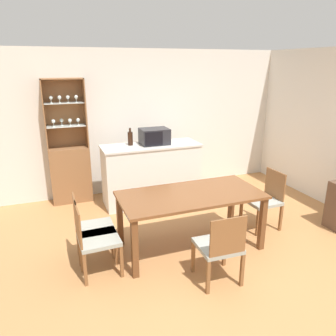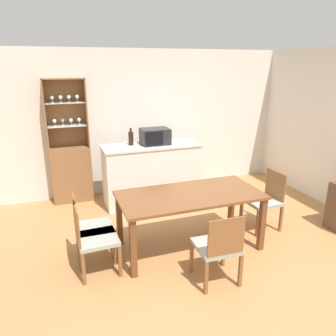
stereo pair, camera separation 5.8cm
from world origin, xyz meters
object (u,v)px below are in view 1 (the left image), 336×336
Objects in this scene: microwave at (154,136)px; wine_bottle at (130,138)px; dining_chair_side_left_far at (91,228)px; dining_chair_side_left_near at (95,239)px; dining_chair_head_near at (220,247)px; dining_table at (191,201)px; display_cabinet at (70,165)px; dining_chair_side_right_far at (264,199)px.

wine_bottle reaches higher than microwave.
dining_chair_side_left_far is at bearing -120.03° from wine_bottle.
dining_chair_side_left_far is 2.95× the size of wine_bottle.
dining_chair_head_near is at bearing 60.73° from dining_chair_side_left_near.
microwave is (1.29, 1.48, 0.72)m from dining_chair_side_left_far.
dining_chair_side_left_far is 1.81× the size of microwave.
dining_chair_side_left_near is at bearing -173.90° from dining_table.
dining_chair_head_near is at bearing -91.40° from microwave.
display_cabinet is 2.47× the size of dining_chair_side_left_far.
wine_bottle is at bearing 99.86° from dining_chair_head_near.
dining_chair_side_right_far is 2.48m from dining_chair_side_left_near.
dining_chair_side_left_near is (-1.23, 0.64, 0.00)m from dining_chair_head_near.
microwave is (1.36, -0.51, 0.50)m from display_cabinet.
wine_bottle is at bearing 151.81° from dining_chair_side_left_near.
display_cabinet is at bearing 121.53° from dining_table.
dining_chair_side_left_far is at bearing 178.12° from dining_chair_side_left_near.
dining_table is at bearing 94.22° from dining_chair_side_left_near.
dining_chair_head_near is 2.48m from microwave.
microwave is (0.06, 2.38, 0.72)m from dining_chair_head_near.
dining_chair_side_left_near is at bearing -116.31° from wine_bottle.
display_cabinet reaches higher than dining_table.
dining_table is 1.78m from wine_bottle.
wine_bottle is (0.89, 1.55, 0.70)m from dining_chair_side_left_far.
wine_bottle is (0.89, 1.81, 0.70)m from dining_chair_side_left_near.
dining_chair_side_right_far is (1.23, 0.90, 0.00)m from dining_chair_head_near.
dining_table is at bearing 91.93° from dining_chair_head_near.
dining_chair_side_left_near reaches higher than dining_table.
dining_chair_head_near is 1.53m from dining_chair_side_right_far.
display_cabinet is 3.22m from dining_chair_side_right_far.
dining_chair_side_right_far is at bearing 38.21° from dining_chair_head_near.
dining_chair_head_near is 1.52m from dining_chair_side_left_far.
dining_chair_side_right_far is at bearing -44.60° from wine_bottle.
dining_chair_side_left_near is at bearing -88.29° from display_cabinet.
microwave is at bearing 141.62° from dining_chair_side_left_near.
dining_chair_side_left_near is 2.14m from wine_bottle.
dining_chair_side_left_near is (-2.46, -0.26, 0.00)m from dining_chair_side_right_far.
dining_chair_side_right_far is 1.00× the size of dining_chair_side_left_near.
wine_bottle is at bearing 43.33° from dining_chair_side_right_far.
dining_chair_side_left_near is (-1.23, -0.13, -0.22)m from dining_table.
dining_chair_head_near and dining_chair_side_right_far have the same top height.
dining_chair_side_left_far is 1.92m from wine_bottle.
dining_chair_side_left_far reaches higher than dining_table.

